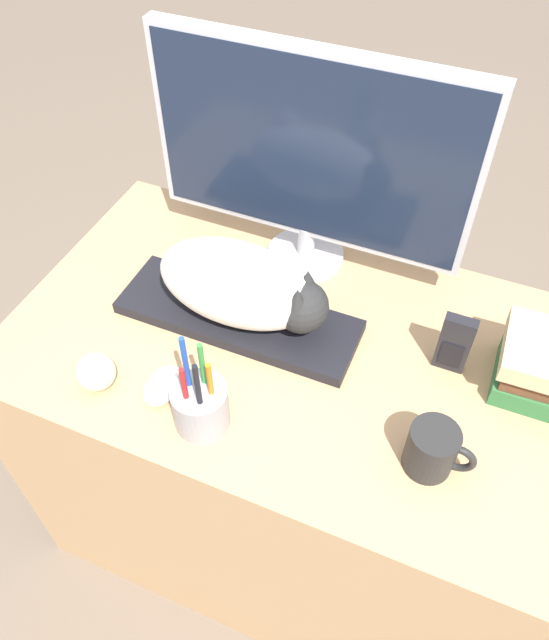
{
  "coord_description": "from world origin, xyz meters",
  "views": [
    {
      "loc": [
        0.21,
        -0.38,
        1.66
      ],
      "look_at": [
        -0.08,
        0.31,
        0.82
      ],
      "focal_mm": 35.0,
      "sensor_mm": 36.0,
      "label": 1
    }
  ],
  "objects_px": {
    "coffee_mug": "(433,450)",
    "pen_cup": "(200,405)",
    "computer_mouse": "(163,385)",
    "baseball": "(96,372)",
    "phone": "(454,344)",
    "keyboard": "(238,317)",
    "monitor": "(310,156)",
    "cat": "(244,286)"
  },
  "relations": [
    {
      "from": "baseball",
      "to": "monitor",
      "type": "bearing_deg",
      "value": 64.25
    },
    {
      "from": "pen_cup",
      "to": "baseball",
      "type": "relative_size",
      "value": 2.86
    },
    {
      "from": "monitor",
      "to": "coffee_mug",
      "type": "distance_m",
      "value": 0.56
    },
    {
      "from": "cat",
      "to": "baseball",
      "type": "height_order",
      "value": "cat"
    },
    {
      "from": "coffee_mug",
      "to": "pen_cup",
      "type": "bearing_deg",
      "value": -169.51
    },
    {
      "from": "computer_mouse",
      "to": "baseball",
      "type": "xyz_separation_m",
      "value": [
        -0.11,
        -0.03,
        0.02
      ]
    },
    {
      "from": "coffee_mug",
      "to": "pen_cup",
      "type": "xyz_separation_m",
      "value": [
        -0.37,
        -0.07,
        0.0
      ]
    },
    {
      "from": "cat",
      "to": "phone",
      "type": "distance_m",
      "value": 0.38
    },
    {
      "from": "pen_cup",
      "to": "phone",
      "type": "bearing_deg",
      "value": 38.15
    },
    {
      "from": "keyboard",
      "to": "cat",
      "type": "distance_m",
      "value": 0.09
    },
    {
      "from": "cat",
      "to": "baseball",
      "type": "distance_m",
      "value": 0.3
    },
    {
      "from": "monitor",
      "to": "phone",
      "type": "height_order",
      "value": "monitor"
    },
    {
      "from": "monitor",
      "to": "computer_mouse",
      "type": "xyz_separation_m",
      "value": [
        -0.1,
        -0.42,
        -0.23
      ]
    },
    {
      "from": "monitor",
      "to": "pen_cup",
      "type": "bearing_deg",
      "value": -91.62
    },
    {
      "from": "pen_cup",
      "to": "cat",
      "type": "bearing_deg",
      "value": 96.43
    },
    {
      "from": "keyboard",
      "to": "monitor",
      "type": "distance_m",
      "value": 0.33
    },
    {
      "from": "cat",
      "to": "phone",
      "type": "relative_size",
      "value": 2.64
    },
    {
      "from": "keyboard",
      "to": "monitor",
      "type": "bearing_deg",
      "value": 76.04
    },
    {
      "from": "keyboard",
      "to": "computer_mouse",
      "type": "distance_m",
      "value": 0.21
    },
    {
      "from": "pen_cup",
      "to": "computer_mouse",
      "type": "bearing_deg",
      "value": 162.73
    },
    {
      "from": "keyboard",
      "to": "phone",
      "type": "bearing_deg",
      "value": 7.14
    },
    {
      "from": "computer_mouse",
      "to": "pen_cup",
      "type": "xyz_separation_m",
      "value": [
        0.09,
        -0.03,
        0.03
      ]
    },
    {
      "from": "phone",
      "to": "pen_cup",
      "type": "bearing_deg",
      "value": -141.85
    },
    {
      "from": "monitor",
      "to": "phone",
      "type": "xyz_separation_m",
      "value": [
        0.34,
        -0.17,
        -0.19
      ]
    },
    {
      "from": "cat",
      "to": "coffee_mug",
      "type": "bearing_deg",
      "value": -22.08
    },
    {
      "from": "baseball",
      "to": "computer_mouse",
      "type": "bearing_deg",
      "value": 15.5
    },
    {
      "from": "baseball",
      "to": "phone",
      "type": "relative_size",
      "value": 0.56
    },
    {
      "from": "monitor",
      "to": "baseball",
      "type": "xyz_separation_m",
      "value": [
        -0.22,
        -0.45,
        -0.22
      ]
    },
    {
      "from": "computer_mouse",
      "to": "coffee_mug",
      "type": "xyz_separation_m",
      "value": [
        0.46,
        0.04,
        0.03
      ]
    },
    {
      "from": "keyboard",
      "to": "coffee_mug",
      "type": "height_order",
      "value": "coffee_mug"
    },
    {
      "from": "coffee_mug",
      "to": "phone",
      "type": "bearing_deg",
      "value": 94.16
    },
    {
      "from": "cat",
      "to": "pen_cup",
      "type": "height_order",
      "value": "pen_cup"
    },
    {
      "from": "keyboard",
      "to": "coffee_mug",
      "type": "relative_size",
      "value": 4.23
    },
    {
      "from": "phone",
      "to": "coffee_mug",
      "type": "bearing_deg",
      "value": -85.84
    },
    {
      "from": "keyboard",
      "to": "computer_mouse",
      "type": "xyz_separation_m",
      "value": [
        -0.05,
        -0.2,
        0.0
      ]
    },
    {
      "from": "monitor",
      "to": "keyboard",
      "type": "bearing_deg",
      "value": -103.96
    },
    {
      "from": "keyboard",
      "to": "phone",
      "type": "xyz_separation_m",
      "value": [
        0.4,
        0.05,
        0.05
      ]
    },
    {
      "from": "baseball",
      "to": "phone",
      "type": "bearing_deg",
      "value": 26.74
    },
    {
      "from": "monitor",
      "to": "baseball",
      "type": "distance_m",
      "value": 0.54
    },
    {
      "from": "monitor",
      "to": "cat",
      "type": "bearing_deg",
      "value": -100.02
    },
    {
      "from": "coffee_mug",
      "to": "baseball",
      "type": "bearing_deg",
      "value": -172.92
    },
    {
      "from": "coffee_mug",
      "to": "phone",
      "type": "height_order",
      "value": "phone"
    }
  ]
}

